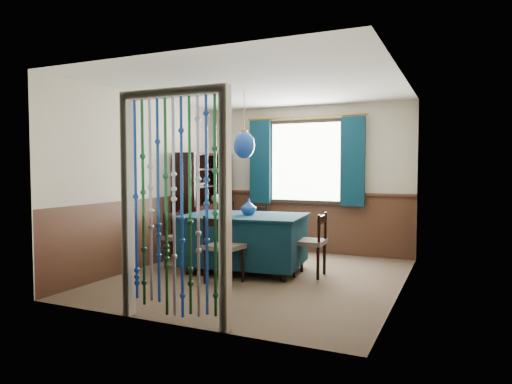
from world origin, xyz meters
The scene contains 22 objects.
floor centered at (0.00, 0.00, 0.00)m, with size 4.00×4.00×0.00m, color brown.
ceiling centered at (0.00, 0.00, 2.50)m, with size 4.00×4.00×0.00m, color silver.
wall_back centered at (0.00, 2.00, 1.25)m, with size 3.60×3.60×0.00m, color #BDB39A.
wall_front centered at (0.00, -2.00, 1.25)m, with size 3.60×3.60×0.00m, color #BDB39A.
wall_left centered at (-1.80, 0.00, 1.25)m, with size 4.00×4.00×0.00m, color #BDB39A.
wall_right centered at (1.80, 0.00, 1.25)m, with size 4.00×4.00×0.00m, color #BDB39A.
wainscot_back centered at (0.00, 1.99, 0.50)m, with size 3.60×3.60×0.00m, color #482A1B.
wainscot_front centered at (0.00, -1.99, 0.50)m, with size 3.60×3.60×0.00m, color #482A1B.
wainscot_left centered at (-1.79, 0.00, 0.50)m, with size 4.00×4.00×0.00m, color #482A1B.
wainscot_right centered at (1.79, 0.00, 0.50)m, with size 4.00×4.00×0.00m, color #482A1B.
window centered at (0.00, 1.95, 1.55)m, with size 1.32×0.12×1.42m, color black.
doorway centered at (0.00, -1.94, 1.05)m, with size 1.16×0.12×2.18m, color silver, non-canonical shape.
dining_table centered at (-0.32, 0.22, 0.46)m, with size 1.78×1.33×0.80m.
chair_near centered at (-0.28, -0.49, 0.46)m, with size 0.48×0.46×0.86m.
chair_far centered at (-0.47, 0.92, 0.46)m, with size 0.55×0.54×0.86m.
chair_left centered at (-1.29, 0.06, 0.44)m, with size 0.42×0.44×0.82m.
chair_right centered at (0.62, 0.35, 0.45)m, with size 0.41×0.43×0.85m.
sideboard centered at (-1.56, 1.20, 0.59)m, with size 0.45×1.30×1.69m.
pendant_lamp centered at (-0.32, 0.22, 1.77)m, with size 0.30×0.30×0.92m.
vase_table centered at (-0.25, 0.22, 0.90)m, with size 0.20×0.20×0.20m, color navy.
bowl_shelf centered at (-1.50, 0.94, 1.18)m, with size 0.20×0.20×0.05m, color beige.
vase_sideboard centered at (-1.50, 1.49, 0.95)m, with size 0.20×0.20×0.21m, color beige.
Camera 1 is at (2.44, -5.46, 1.46)m, focal length 32.00 mm.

